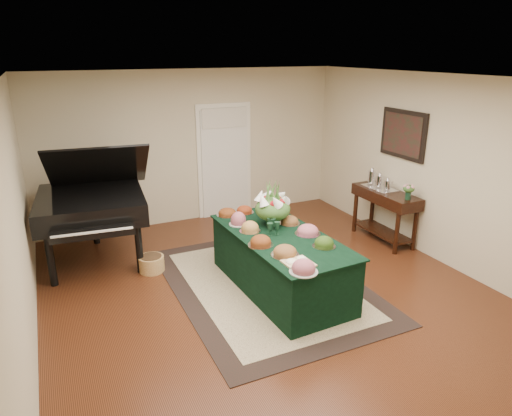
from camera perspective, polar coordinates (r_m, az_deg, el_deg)
name	(u,v)px	position (r m, az deg, el deg)	size (l,w,h in m)	color
ground	(266,290)	(6.13, 1.21, -10.16)	(6.00, 6.00, 0.00)	black
area_rug	(266,284)	(6.25, 1.21, -9.47)	(2.38, 3.33, 0.01)	black
kitchen_doorway	(225,162)	(8.54, -3.95, 5.74)	(1.05, 0.07, 2.10)	white
buffet_table	(280,262)	(5.98, 3.05, -6.77)	(1.14, 2.24, 0.77)	black
food_platters	(273,229)	(5.88, 2.11, -2.64)	(1.02, 2.34, 0.14)	silver
cutting_board	(298,260)	(5.07, 5.22, -6.54)	(0.31, 0.31, 0.10)	tan
green_goblets	(272,227)	(5.84, 2.06, -2.34)	(0.18, 0.24, 0.18)	black
floral_centerpiece	(273,204)	(6.05, 2.10, 0.44)	(0.49, 0.49, 0.49)	black
grand_piano	(92,204)	(6.99, -19.84, 0.53)	(1.71, 1.89, 1.79)	black
wicker_basket	(152,264)	(6.72, -12.92, -6.81)	(0.36, 0.36, 0.22)	#A47A42
mahogany_sideboard	(385,203)	(7.68, 15.86, 0.67)	(0.45, 1.23, 0.85)	black
tea_service	(379,181)	(7.74, 15.10, 3.29)	(0.34, 0.58, 0.30)	silver
pink_bouquet	(409,189)	(7.25, 18.55, 2.24)	(0.19, 0.19, 0.24)	black
wall_painting	(403,134)	(7.57, 17.90, 8.76)	(0.05, 0.95, 0.75)	black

